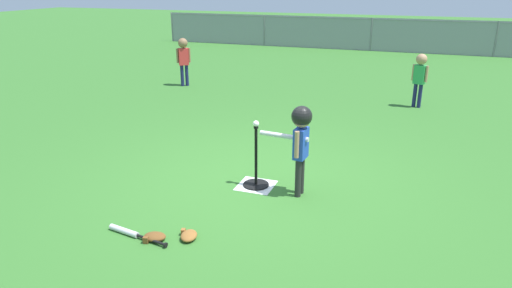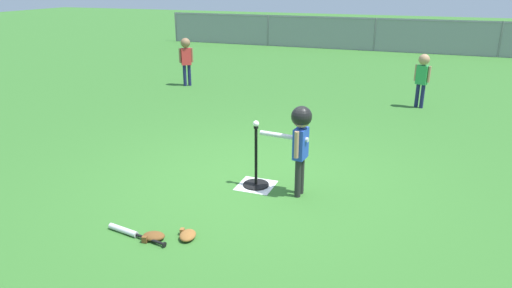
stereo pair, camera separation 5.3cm
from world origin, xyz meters
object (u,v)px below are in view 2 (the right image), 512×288
batter_child (300,133)px  glove_by_plate (153,236)px  baseball_on_tee (256,124)px  fielder_deep_left (186,55)px  fielder_near_right (422,74)px  glove_near_bats (187,235)px  spare_bat_silver (129,232)px  batting_tee (256,176)px

batter_child → glove_by_plate: batter_child is taller
baseball_on_tee → fielder_deep_left: 5.93m
fielder_near_right → fielder_deep_left: bearing=178.2°
batter_child → glove_by_plate: 1.96m
batter_child → glove_near_bats: bearing=-119.9°
glove_near_bats → spare_bat_silver: bearing=-166.0°
fielder_near_right → glove_by_plate: 6.56m
batting_tee → baseball_on_tee: baseball_on_tee is taller
batting_tee → glove_by_plate: size_ratio=3.10×
baseball_on_tee → batting_tee: bearing=-76.0°
fielder_near_right → glove_by_plate: fielder_near_right is taller
batting_tee → batter_child: batter_child is taller
fielder_near_right → spare_bat_silver: 6.67m
baseball_on_tee → batter_child: 0.56m
spare_bat_silver → glove_near_bats: 0.60m
glove_near_bats → fielder_near_right: bearing=71.8°
spare_bat_silver → glove_near_bats: size_ratio=2.86×
baseball_on_tee → glove_by_plate: baseball_on_tee is taller
batting_tee → spare_bat_silver: bearing=-117.2°
batting_tee → fielder_near_right: 4.95m
fielder_near_right → spare_bat_silver: bearing=-112.6°
fielder_deep_left → spare_bat_silver: (2.75, -6.30, -0.70)m
batter_child → spare_bat_silver: batter_child is taller
batter_child → fielder_deep_left: fielder_deep_left is taller
batter_child → fielder_deep_left: 6.33m
batter_child → fielder_near_right: bearing=75.6°
fielder_near_right → glove_near_bats: (-1.96, -5.99, -0.65)m
batting_tee → glove_by_plate: 1.61m
fielder_deep_left → glove_by_plate: 7.01m
baseball_on_tee → spare_bat_silver: bearing=-117.2°
fielder_deep_left → glove_near_bats: size_ratio=4.45×
glove_near_bats → batter_child: bearing=60.1°
baseball_on_tee → fielder_near_right: size_ratio=0.07×
baseball_on_tee → glove_by_plate: (-0.51, -1.53, -0.77)m
fielder_near_right → baseball_on_tee: bearing=-110.9°
batting_tee → glove_by_plate: (-0.51, -1.53, -0.09)m
batting_tee → spare_bat_silver: (-0.79, -1.54, -0.10)m
spare_bat_silver → batter_child: bearing=47.6°
fielder_near_right → batting_tee: bearing=-110.9°
batting_tee → fielder_near_right: size_ratio=0.72×
batter_child → baseball_on_tee: bearing=173.9°
batter_child → fielder_near_right: 4.81m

